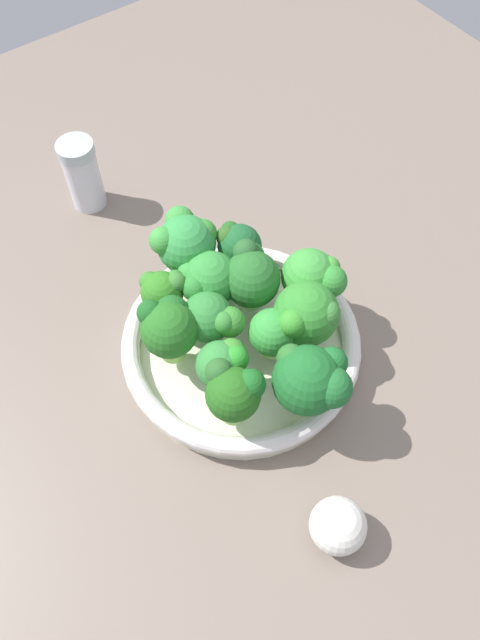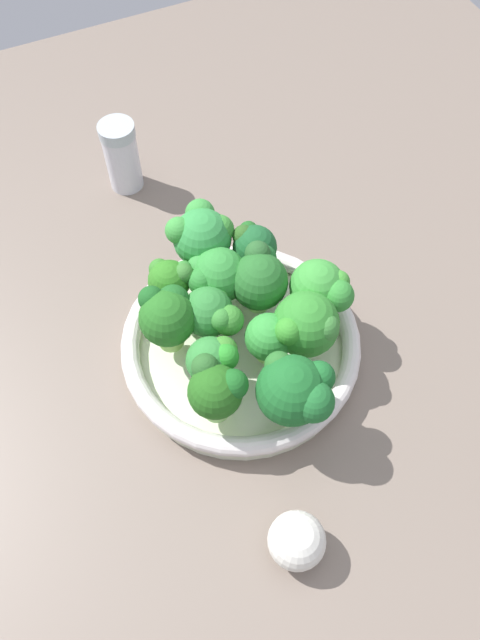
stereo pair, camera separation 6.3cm
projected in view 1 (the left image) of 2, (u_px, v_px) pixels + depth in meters
The scene contains 17 objects.
ground_plane at pixel (231, 365), 69.09cm from camera, with size 130.00×130.00×2.50cm, color #75665B.
bowl at pixel (240, 344), 67.00cm from camera, with size 25.50×25.50×3.57cm.
broccoli_floret_0 at pixel (223, 363), 59.94cm from camera, with size 4.76×5.29×5.73cm.
broccoli_floret_1 at pixel (207, 280), 64.56cm from camera, with size 5.91×6.59×6.85cm.
broccoli_floret_2 at pixel (307, 315), 62.19cm from camera, with size 6.72×7.15×7.23cm.
broccoli_floret_3 at pixel (234, 392), 57.33cm from camera, with size 6.06×5.64×6.85cm.
broccoli_floret_4 at pixel (163, 292), 63.66cm from camera, with size 4.83×4.83×6.30cm.
broccoli_floret_5 at pixel (274, 331), 62.04cm from camera, with size 4.88×5.36×5.73cm.
broccoli_floret_6 at pixel (238, 246), 67.04cm from camera, with size 5.39×4.80×6.42cm.
broccoli_floret_7 at pixel (317, 279), 64.55cm from camera, with size 6.36×5.94×6.77cm.
broccoli_floret_8 at pixel (312, 379), 57.63cm from camera, with size 7.72×7.57×7.81cm.
broccoli_floret_9 at pixel (251, 276), 64.57cm from camera, with size 6.70×6.05×7.11cm.
broccoli_floret_10 at pixel (169, 327), 60.84cm from camera, with size 6.19×5.73×7.35cm.
broccoli_floret_11 at pixel (212, 317), 62.25cm from camera, with size 5.74×5.59×6.33cm.
broccoli_floret_12 at pixel (186, 242), 65.95cm from camera, with size 7.20×7.21×7.97cm.
garlic_bulb at pixel (338, 526), 55.97cm from camera, with size 5.26×5.26×5.26cm, color silver.
pepper_shaker at pixel (83, 174), 76.28cm from camera, with size 4.47×4.47×9.60cm.
Camera 1 is at (27.06, -18.29, 59.84)cm, focal length 35.01 mm.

